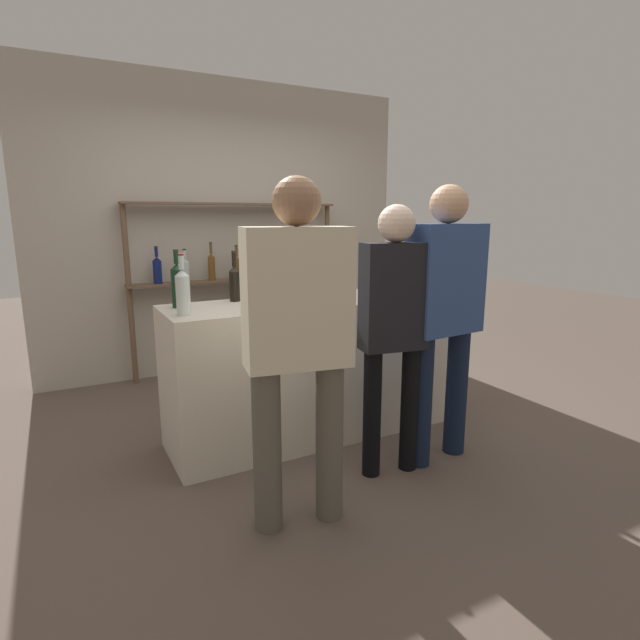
# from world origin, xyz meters

# --- Properties ---
(ground_plane) EXTENTS (16.00, 16.00, 0.00)m
(ground_plane) POSITION_xyz_m (0.00, 0.00, 0.00)
(ground_plane) COLOR brown
(bar_counter) EXTENTS (2.11, 0.62, 0.96)m
(bar_counter) POSITION_xyz_m (0.00, 0.00, 0.48)
(bar_counter) COLOR beige
(bar_counter) RESTS_ON ground_plane
(back_wall) EXTENTS (3.71, 0.12, 2.80)m
(back_wall) POSITION_xyz_m (0.00, 1.91, 1.40)
(back_wall) COLOR #B2A899
(back_wall) RESTS_ON ground_plane
(back_shelf) EXTENTS (2.08, 0.18, 1.65)m
(back_shelf) POSITION_xyz_m (-0.01, 1.73, 1.09)
(back_shelf) COLOR brown
(back_shelf) RESTS_ON ground_plane
(counter_bottle_0) EXTENTS (0.08, 0.08, 0.35)m
(counter_bottle_0) POSITION_xyz_m (-0.95, -0.11, 1.10)
(counter_bottle_0) COLOR silver
(counter_bottle_0) RESTS_ON bar_counter
(counter_bottle_1) EXTENTS (0.09, 0.09, 0.34)m
(counter_bottle_1) POSITION_xyz_m (0.76, -0.15, 1.10)
(counter_bottle_1) COLOR #0F1956
(counter_bottle_1) RESTS_ON bar_counter
(counter_bottle_2) EXTENTS (0.08, 0.08, 0.36)m
(counter_bottle_2) POSITION_xyz_m (-0.92, 0.15, 1.11)
(counter_bottle_2) COLOR black
(counter_bottle_2) RESTS_ON bar_counter
(counter_bottle_3) EXTENTS (0.07, 0.07, 0.34)m
(counter_bottle_3) POSITION_xyz_m (-0.53, 0.21, 1.09)
(counter_bottle_3) COLOR black
(counter_bottle_3) RESTS_ON bar_counter
(counter_bottle_4) EXTENTS (0.08, 0.08, 0.34)m
(counter_bottle_4) POSITION_xyz_m (-0.28, -0.09, 1.10)
(counter_bottle_4) COLOR silver
(counter_bottle_4) RESTS_ON bar_counter
(counter_bottle_5) EXTENTS (0.07, 0.07, 0.36)m
(counter_bottle_5) POSITION_xyz_m (0.66, 0.10, 1.11)
(counter_bottle_5) COLOR black
(counter_bottle_5) RESTS_ON bar_counter
(wine_glass) EXTENTS (0.09, 0.09, 0.16)m
(wine_glass) POSITION_xyz_m (0.41, -0.19, 1.08)
(wine_glass) COLOR silver
(wine_glass) RESTS_ON bar_counter
(cork_jar) EXTENTS (0.12, 0.12, 0.16)m
(cork_jar) POSITION_xyz_m (-0.23, 0.18, 1.04)
(cork_jar) COLOR silver
(cork_jar) RESTS_ON bar_counter
(customer_right) EXTENTS (0.50, 0.25, 1.70)m
(customer_right) POSITION_xyz_m (0.47, -0.72, 0.99)
(customer_right) COLOR #121C33
(customer_right) RESTS_ON ground_plane
(customer_left) EXTENTS (0.53, 0.31, 1.70)m
(customer_left) POSITION_xyz_m (-0.61, -0.92, 0.99)
(customer_left) COLOR #575347
(customer_left) RESTS_ON ground_plane
(server_behind_counter) EXTENTS (0.46, 0.32, 1.65)m
(server_behind_counter) POSITION_xyz_m (0.24, 0.89, 0.98)
(server_behind_counter) COLOR black
(server_behind_counter) RESTS_ON ground_plane
(customer_center) EXTENTS (0.40, 0.23, 1.59)m
(customer_center) POSITION_xyz_m (0.10, -0.71, 0.95)
(customer_center) COLOR black
(customer_center) RESTS_ON ground_plane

